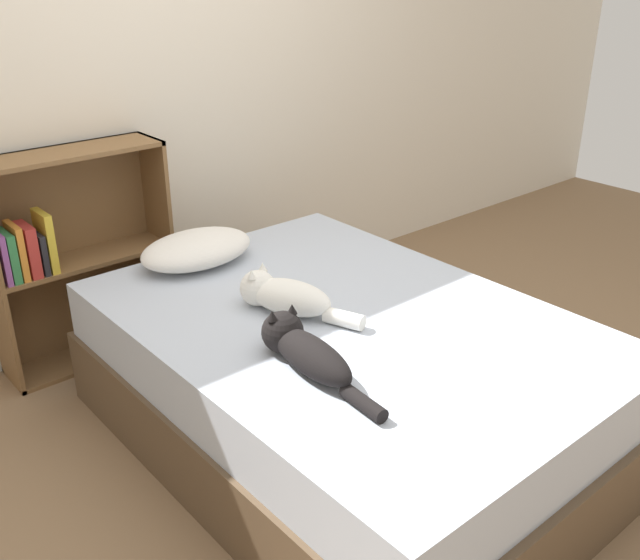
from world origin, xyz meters
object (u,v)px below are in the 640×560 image
Objects in this scene: bed at (345,381)px; cat_light at (284,296)px; pillow at (197,249)px; bookshelf at (71,255)px; cat_dark at (303,349)px.

cat_light is at bearing 126.95° from bed.
cat_light reaches higher than pillow.
bookshelf is at bearing 111.14° from bed.
cat_light is (0.01, -0.60, -0.00)m from pillow.
pillow is 0.60m from cat_light.
bookshelf is (-0.51, 1.31, 0.25)m from bed.
bookshelf is at bearing 10.70° from cat_dark.
cat_light is at bearing -89.00° from pillow.
bed is 3.90× the size of pillow.
bookshelf is at bearing 124.05° from pillow.
pillow is (-0.15, 0.79, 0.35)m from bed.
cat_dark is (-0.33, -0.16, 0.34)m from bed.
pillow reaches higher than bed.
bookshelf is at bearing -3.07° from cat_light.
cat_light is 0.40m from cat_dark.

